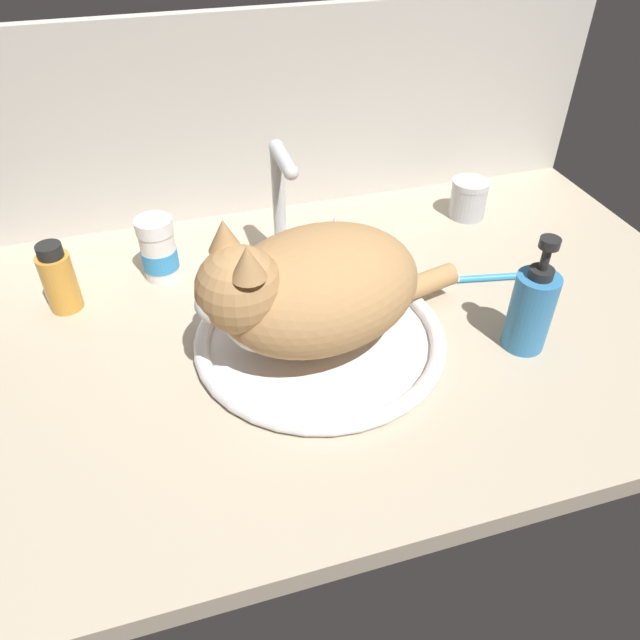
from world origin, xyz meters
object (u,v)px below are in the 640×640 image
object	(u,v)px
cat	(307,289)
pill_bottle	(159,250)
metal_jar	(468,199)
soap_pump_bottle	(531,309)
faucet	(281,217)
toothbrush	(494,277)
sink_basin	(320,338)
amber_bottle	(59,279)

from	to	relation	value
cat	pill_bottle	xyz separation A→B (cm)	(-16.87, 22.28, -5.06)
metal_jar	pill_bottle	world-z (taller)	pill_bottle
cat	soap_pump_bottle	xyz separation A→B (cm)	(27.58, -7.37, -3.66)
cat	pill_bottle	size ratio (longest dim) A/B	3.83
cat	pill_bottle	bearing A→B (deg)	127.13
faucet	toothbrush	bearing A→B (deg)	-26.14
sink_basin	pill_bottle	distance (cm)	28.96
amber_bottle	metal_jar	distance (cm)	67.46
cat	metal_jar	bearing A→B (deg)	35.42
cat	toothbrush	xyz separation A→B (cm)	(31.21, 6.82, -9.00)
metal_jar	amber_bottle	bearing A→B (deg)	-173.67
amber_bottle	soap_pump_bottle	world-z (taller)	soap_pump_bottle
pill_bottle	sink_basin	bearing A→B (deg)	-49.50
faucet	amber_bottle	world-z (taller)	faucet
faucet	toothbrush	world-z (taller)	faucet
cat	soap_pump_bottle	size ratio (longest dim) A/B	2.29
amber_bottle	metal_jar	size ratio (longest dim) A/B	1.56
faucet	cat	size ratio (longest dim) A/B	0.56
toothbrush	faucet	bearing A→B (deg)	153.86
faucet	sink_basin	bearing A→B (deg)	-90.00
metal_jar	pill_bottle	size ratio (longest dim) A/B	0.68
cat	amber_bottle	bearing A→B (deg)	149.22
soap_pump_bottle	pill_bottle	size ratio (longest dim) A/B	1.67
faucet	toothbrush	xyz separation A→B (cm)	(29.42, -14.44, -7.16)
cat	metal_jar	world-z (taller)	cat
cat	amber_bottle	world-z (taller)	cat
cat	pill_bottle	distance (cm)	28.40
soap_pump_bottle	pill_bottle	world-z (taller)	soap_pump_bottle
cat	pill_bottle	world-z (taller)	cat
amber_bottle	pill_bottle	size ratio (longest dim) A/B	1.06
metal_jar	toothbrush	world-z (taller)	metal_jar
soap_pump_bottle	toothbrush	world-z (taller)	soap_pump_bottle
metal_jar	pill_bottle	distance (cm)	53.24
amber_bottle	metal_jar	bearing A→B (deg)	6.33
amber_bottle	toothbrush	bearing A→B (deg)	-10.53
faucet	soap_pump_bottle	distance (cm)	38.57
amber_bottle	toothbrush	distance (cm)	63.20
amber_bottle	sink_basin	bearing A→B (deg)	-28.79
cat	metal_jar	xyz separation A→B (cm)	(36.24, 25.78, -6.27)
cat	amber_bottle	xyz separation A→B (cm)	(-30.79, 18.33, -4.77)
sink_basin	metal_jar	size ratio (longest dim) A/B	5.00
sink_basin	metal_jar	bearing A→B (deg)	36.33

